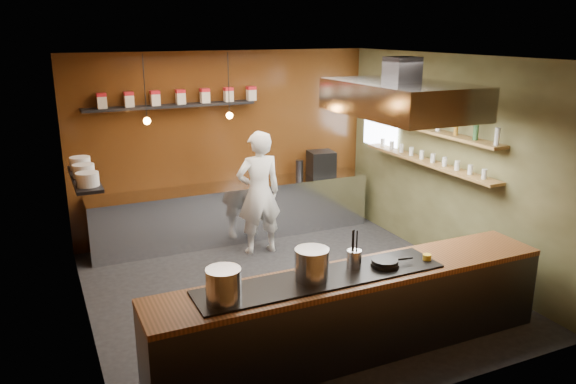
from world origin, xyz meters
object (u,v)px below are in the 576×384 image
extractor_hood (401,98)px  stockpot_large (224,285)px  stockpot_small (312,264)px  chef (259,193)px  espresso_machine (321,163)px

extractor_hood → stockpot_large: 3.34m
stockpot_small → chef: size_ratio=0.18×
espresso_machine → chef: 1.62m
stockpot_large → stockpot_small: bearing=4.8°
stockpot_large → chef: bearing=62.9°
stockpot_small → espresso_machine: bearing=60.8°
chef → espresso_machine: bearing=-151.7°
extractor_hood → espresso_machine: 2.92m
extractor_hood → stockpot_large: bearing=-155.1°
extractor_hood → stockpot_large: (-2.75, -1.27, -1.41)m
stockpot_small → chef: bearing=77.8°
extractor_hood → stockpot_large: size_ratio=6.14×
stockpot_large → espresso_machine: espresso_machine is taller
stockpot_large → chef: chef is taller
espresso_machine → chef: chef is taller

